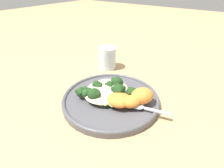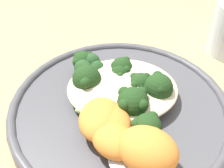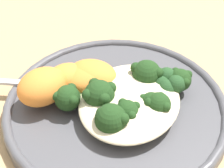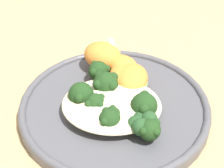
# 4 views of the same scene
# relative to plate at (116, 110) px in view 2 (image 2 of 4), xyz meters

# --- Properties ---
(ground_plane) EXTENTS (4.00, 4.00, 0.00)m
(ground_plane) POSITION_rel_plate_xyz_m (-0.01, 0.00, -0.01)
(ground_plane) COLOR tan
(plate) EXTENTS (0.29, 0.29, 0.02)m
(plate) POSITION_rel_plate_xyz_m (0.00, 0.00, 0.00)
(plate) COLOR #4C4C51
(plate) RESTS_ON ground_plane
(quinoa_mound) EXTENTS (0.15, 0.12, 0.02)m
(quinoa_mound) POSITION_rel_plate_xyz_m (0.00, 0.02, 0.02)
(quinoa_mound) COLOR beige
(quinoa_mound) RESTS_ON plate
(broccoli_stalk_0) EXTENTS (0.11, 0.07, 0.03)m
(broccoli_stalk_0) POSITION_rel_plate_xyz_m (0.02, -0.05, 0.02)
(broccoli_stalk_0) COLOR #8EB25B
(broccoli_stalk_0) RESTS_ON plate
(broccoli_stalk_1) EXTENTS (0.09, 0.04, 0.04)m
(broccoli_stalk_1) POSITION_rel_plate_xyz_m (0.01, -0.02, 0.03)
(broccoli_stalk_1) COLOR #8EB25B
(broccoli_stalk_1) RESTS_ON plate
(broccoli_stalk_2) EXTENTS (0.11, 0.06, 0.04)m
(broccoli_stalk_2) POSITION_rel_plate_xyz_m (0.04, 0.01, 0.03)
(broccoli_stalk_2) COLOR #8EB25B
(broccoli_stalk_2) RESTS_ON plate
(broccoli_stalk_3) EXTENTS (0.09, 0.07, 0.03)m
(broccoli_stalk_3) POSITION_rel_plate_xyz_m (0.01, 0.01, 0.02)
(broccoli_stalk_3) COLOR #8EB25B
(broccoli_stalk_3) RESTS_ON plate
(broccoli_stalk_4) EXTENTS (0.07, 0.10, 0.03)m
(broccoli_stalk_4) POSITION_rel_plate_xyz_m (-0.01, 0.02, 0.02)
(broccoli_stalk_4) COLOR #8EB25B
(broccoli_stalk_4) RESTS_ON plate
(broccoli_stalk_5) EXTENTS (0.07, 0.10, 0.03)m
(broccoli_stalk_5) POSITION_rel_plate_xyz_m (-0.00, 0.04, 0.02)
(broccoli_stalk_5) COLOR #8EB25B
(broccoli_stalk_5) RESTS_ON plate
(broccoli_stalk_6) EXTENTS (0.04, 0.08, 0.04)m
(broccoli_stalk_6) POSITION_rel_plate_xyz_m (-0.04, 0.02, 0.03)
(broccoli_stalk_6) COLOR #8EB25B
(broccoli_stalk_6) RESTS_ON plate
(broccoli_stalk_7) EXTENTS (0.04, 0.12, 0.03)m
(broccoli_stalk_7) POSITION_rel_plate_xyz_m (-0.05, 0.05, 0.02)
(broccoli_stalk_7) COLOR #8EB25B
(broccoli_stalk_7) RESTS_ON plate
(sweet_potato_chunk_0) EXTENTS (0.07, 0.07, 0.03)m
(sweet_potato_chunk_0) POSITION_rel_plate_xyz_m (-0.00, -0.07, 0.03)
(sweet_potato_chunk_0) COLOR orange
(sweet_potato_chunk_0) RESTS_ON plate
(sweet_potato_chunk_1) EXTENTS (0.06, 0.07, 0.03)m
(sweet_potato_chunk_1) POSITION_rel_plate_xyz_m (-0.02, -0.04, 0.03)
(sweet_potato_chunk_1) COLOR orange
(sweet_potato_chunk_1) RESTS_ON plate
(sweet_potato_chunk_2) EXTENTS (0.08, 0.09, 0.03)m
(sweet_potato_chunk_2) POSITION_rel_plate_xyz_m (-0.02, -0.04, 0.03)
(sweet_potato_chunk_2) COLOR orange
(sweet_potato_chunk_2) RESTS_ON plate
(sweet_potato_chunk_3) EXTENTS (0.08, 0.08, 0.04)m
(sweet_potato_chunk_3) POSITION_rel_plate_xyz_m (0.03, -0.09, 0.03)
(sweet_potato_chunk_3) COLOR orange
(sweet_potato_chunk_3) RESTS_ON plate
(kale_tuft) EXTENTS (0.04, 0.04, 0.03)m
(kale_tuft) POSITION_rel_plate_xyz_m (-0.04, 0.06, 0.02)
(kale_tuft) COLOR #234723
(kale_tuft) RESTS_ON plate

